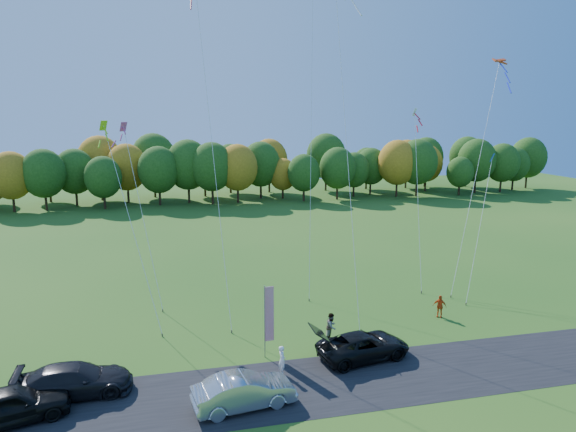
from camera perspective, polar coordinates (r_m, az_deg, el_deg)
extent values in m
plane|color=#205215|center=(31.74, 2.54, -14.60)|extent=(160.00, 160.00, 0.00)
cube|color=black|center=(28.35, 4.82, -17.98)|extent=(90.00, 6.00, 0.01)
imported|color=black|center=(30.72, 8.40, -14.07)|extent=(5.77, 3.39, 1.51)
imported|color=#AFAFB4|center=(25.99, -4.90, -18.83)|extent=(5.13, 2.44, 1.63)
imported|color=black|center=(28.88, -22.59, -16.48)|extent=(5.62, 2.46, 1.61)
imported|color=black|center=(27.80, -28.48, -17.99)|extent=(5.46, 3.43, 1.73)
imported|color=white|center=(28.66, -0.67, -15.74)|extent=(0.43, 0.62, 1.65)
imported|color=gray|center=(32.71, 4.85, -12.15)|extent=(1.05, 1.07, 1.74)
imported|color=#D24713|center=(37.54, 16.50, -9.59)|extent=(0.97, 0.85, 1.57)
cylinder|color=#999999|center=(29.95, -2.61, -11.66)|extent=(0.06, 0.06, 4.35)
cube|color=red|center=(29.85, -2.10, -10.83)|extent=(0.54, 0.07, 3.26)
cube|color=navy|center=(29.45, -2.13, -8.63)|extent=(0.54, 0.06, 0.85)
cylinder|color=#4C3F33|center=(33.99, -6.28, -12.66)|extent=(0.08, 0.08, 0.20)
cylinder|color=#4C3F33|center=(39.17, 2.36, -9.30)|extent=(0.08, 0.08, 0.20)
cylinder|color=#4C3F33|center=(34.05, 7.97, -12.66)|extent=(0.08, 0.08, 0.20)
cylinder|color=#4C3F33|center=(41.78, 17.64, -8.51)|extent=(0.08, 0.08, 0.20)
cube|color=#C33C15|center=(49.77, 22.46, 15.59)|extent=(2.90, 1.02, 1.13)
cylinder|color=#4C3F33|center=(34.28, -13.80, -12.72)|extent=(0.08, 0.08, 0.20)
cube|color=#A3D316|center=(38.47, -19.83, 9.44)|extent=(1.18, 1.18, 1.40)
cylinder|color=#4C3F33|center=(42.08, 14.60, -8.20)|extent=(0.08, 0.08, 0.20)
cube|color=white|center=(47.06, 13.88, 11.15)|extent=(1.14, 1.14, 1.35)
cylinder|color=#4C3F33|center=(38.22, -13.75, -10.16)|extent=(0.08, 0.08, 0.20)
cube|color=#D54788|center=(41.50, -17.82, 9.43)|extent=(1.21, 1.21, 1.44)
cylinder|color=#4C3F33|center=(40.55, 19.16, -9.21)|extent=(0.08, 0.08, 0.20)
cube|color=#0B39A3|center=(45.36, 21.76, 6.05)|extent=(1.11, 1.11, 1.31)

